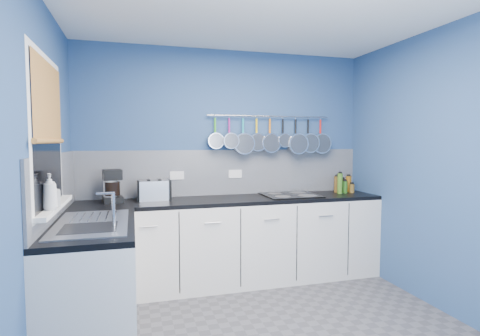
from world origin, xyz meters
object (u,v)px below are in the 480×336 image
soap_bottle_b (54,194)px  canister (165,193)px  toaster (154,190)px  hob (291,195)px  coffee_maker (112,186)px  soap_bottle_a (50,192)px  paper_towel (110,188)px

soap_bottle_b → canister: size_ratio=1.38×
toaster → hob: bearing=-8.8°
coffee_maker → canister: bearing=-2.0°
soap_bottle_a → paper_towel: bearing=75.2°
paper_towel → toaster: size_ratio=0.91×
paper_towel → coffee_maker: (0.02, -0.00, 0.02)m
soap_bottle_b → hob: bearing=24.5°
soap_bottle_a → paper_towel: 1.21m
paper_towel → coffee_maker: coffee_maker is taller
soap_bottle_a → coffee_maker: 1.21m
paper_towel → canister: size_ratio=2.27×
coffee_maker → toaster: (0.40, 0.05, -0.06)m
canister → soap_bottle_b: bearing=-127.3°
soap_bottle_a → paper_towel: size_ratio=0.85×
paper_towel → canister: 0.55m
soap_bottle_a → toaster: 1.42m
soap_bottle_a → soap_bottle_b: soap_bottle_a is taller
soap_bottle_a → hob: bearing=27.2°
coffee_maker → hob: 1.87m
coffee_maker → toaster: coffee_maker is taller
coffee_maker → hob: coffee_maker is taller
soap_bottle_a → toaster: (0.73, 1.21, -0.17)m
toaster → hob: (1.46, -0.08, -0.09)m
coffee_maker → toaster: size_ratio=1.04×
soap_bottle_b → paper_towel: bearing=73.5°
soap_bottle_b → toaster: 1.31m
toaster → soap_bottle_a: bearing=-126.5°
coffee_maker → toaster: bearing=-3.0°
paper_towel → hob: bearing=-1.2°
soap_bottle_b → coffee_maker: same height
canister → paper_towel: bearing=-172.7°
soap_bottle_b → coffee_maker: (0.33, 1.03, -0.07)m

